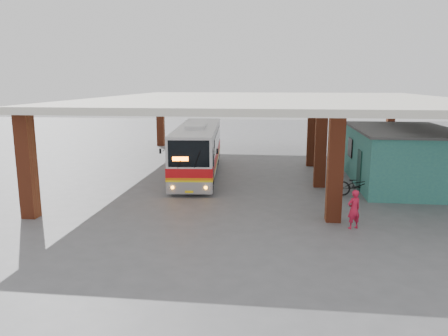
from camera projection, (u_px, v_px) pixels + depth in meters
name	position (u px, v px, depth m)	size (l,w,h in m)	color
ground	(262.00, 199.00, 21.11)	(90.00, 90.00, 0.00)	#515154
brick_columns	(290.00, 141.00, 25.39)	(20.10, 21.60, 4.35)	maroon
canopy_roof	(275.00, 100.00, 26.50)	(21.00, 23.00, 0.30)	silver
shop_building	(402.00, 157.00, 23.82)	(5.20, 8.20, 3.11)	#2C6F6F
coach_bus	(198.00, 149.00, 26.32)	(3.31, 11.07, 3.18)	silver
motorcycle	(358.00, 185.00, 21.49)	(0.77, 2.20, 1.15)	black
pedestrian	(354.00, 209.00, 16.76)	(0.56, 0.37, 1.54)	#B61632
red_chair	(340.00, 169.00, 26.34)	(0.52, 0.52, 0.89)	red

